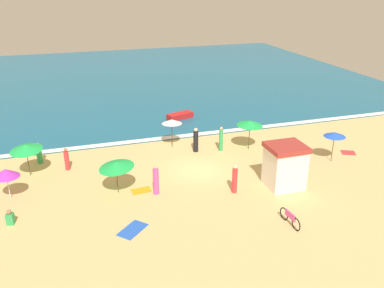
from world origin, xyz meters
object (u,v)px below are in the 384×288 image
beach_umbrella_0 (26,148)px  beachgoer_5 (10,218)px  parked_bicycle (290,218)px  beachgoer_7 (235,179)px  beachgoer_9 (156,181)px  small_boat_0 (180,116)px  beach_umbrella_4 (250,123)px  lifeguard_cabana (285,166)px  beachgoer_8 (196,140)px  beach_umbrella_2 (116,165)px  beachgoer_4 (39,154)px  beach_umbrella_5 (6,173)px  beach_umbrella_1 (172,122)px  beachgoer_1 (67,160)px  beachgoer_0 (221,139)px  beach_umbrella_3 (335,134)px

beach_umbrella_0 → beachgoer_5: beach_umbrella_0 is taller
parked_bicycle → beachgoer_7: (-1.45, 4.12, 0.50)m
beachgoer_9 → small_boat_0: size_ratio=0.73×
small_boat_0 → beach_umbrella_4: bearing=-69.2°
lifeguard_cabana → beachgoer_8: (-3.59, 6.86, -0.52)m
beach_umbrella_2 → beachgoer_4: beach_umbrella_2 is taller
beachgoer_8 → beach_umbrella_5: bearing=-165.3°
beach_umbrella_1 → beach_umbrella_5: size_ratio=1.10×
beachgoer_1 → beachgoer_5: 6.74m
beachgoer_1 → beachgoer_0: bearing=-0.4°
lifeguard_cabana → beachgoer_5: 16.09m
parked_bicycle → beachgoer_9: 8.12m
beachgoer_0 → beachgoer_4: bearing=172.2°
beach_umbrella_5 → parked_bicycle: bearing=-27.2°
beach_umbrella_2 → small_boat_0: (7.40, 12.06, -1.51)m
beachgoer_1 → beachgoer_5: beachgoer_1 is taller
beachgoer_4 → beach_umbrella_3: bearing=-16.6°
lifeguard_cabana → beach_umbrella_1: lifeguard_cabana is taller
parked_bicycle → beach_umbrella_1: bearing=104.7°
beachgoer_9 → beachgoer_1: bearing=134.8°
beach_umbrella_0 → beach_umbrella_1: bearing=10.5°
beach_umbrella_1 → beach_umbrella_3: 11.85m
beach_umbrella_2 → beach_umbrella_4: size_ratio=1.04×
beachgoer_7 → small_boat_0: bearing=87.7°
beachgoer_9 → beachgoer_7: bearing=-15.3°
beach_umbrella_1 → beachgoer_7: beach_umbrella_1 is taller
beachgoer_4 → beachgoer_7: size_ratio=0.84×
parked_bicycle → beachgoer_4: size_ratio=1.18×
beachgoer_9 → small_boat_0: bearing=68.1°
beach_umbrella_4 → parked_bicycle: size_ratio=1.42×
lifeguard_cabana → beach_umbrella_1: size_ratio=1.24×
beachgoer_0 → beachgoer_7: (-1.55, -6.28, -0.04)m
beachgoer_4 → beachgoer_7: bearing=-35.1°
beach_umbrella_4 → beachgoer_4: bearing=172.0°
beach_umbrella_4 → beachgoer_1: 13.45m
beach_umbrella_0 → small_boat_0: size_ratio=1.12×
beach_umbrella_0 → beachgoer_4: beach_umbrella_0 is taller
beach_umbrella_1 → beachgoer_0: size_ratio=1.18×
beachgoer_8 → small_boat_0: 7.58m
beach_umbrella_0 → beach_umbrella_3: beach_umbrella_0 is taller
beach_umbrella_4 → beachgoer_0: (-2.17, 0.33, -1.17)m
beach_umbrella_2 → beachgoer_5: bearing=-163.6°
lifeguard_cabana → beachgoer_5: size_ratio=3.20×
beachgoer_5 → beachgoer_9: size_ratio=0.46×
beach_umbrella_1 → beachgoer_9: bearing=-112.4°
beachgoer_7 → small_boat_0: beachgoer_7 is taller
beachgoer_4 → beachgoer_5: size_ratio=1.76×
parked_bicycle → beachgoer_1: beachgoer_1 is taller
beach_umbrella_1 → small_boat_0: beach_umbrella_1 is taller
beach_umbrella_1 → beach_umbrella_3: size_ratio=1.01×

